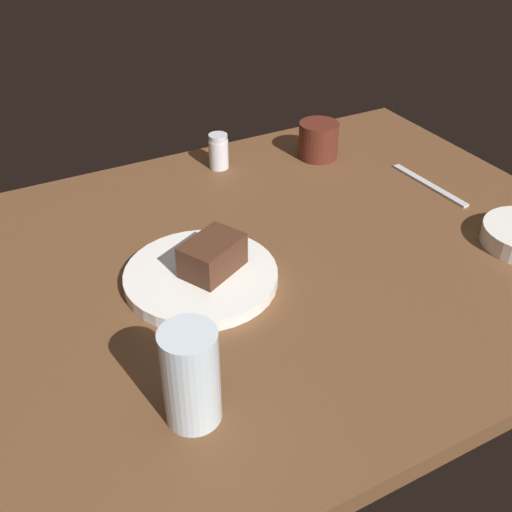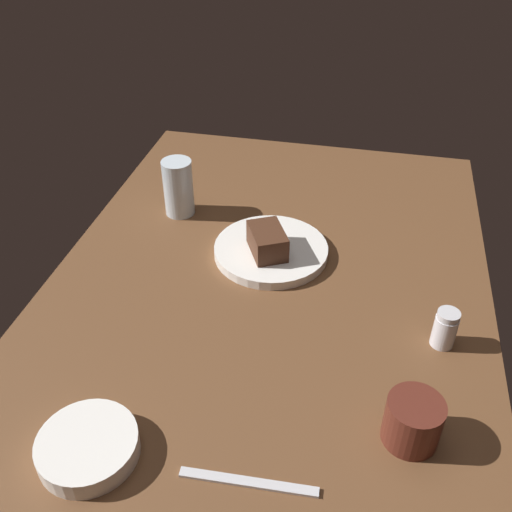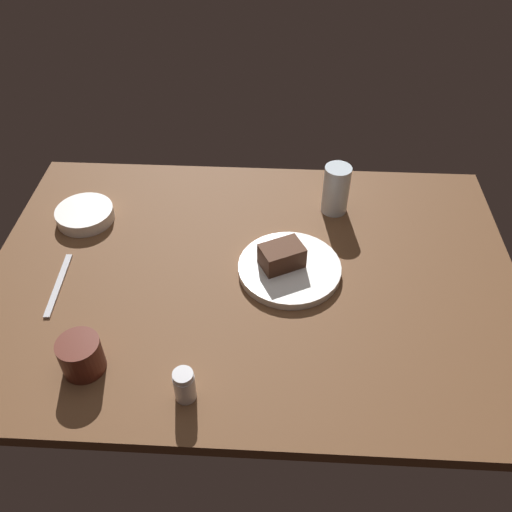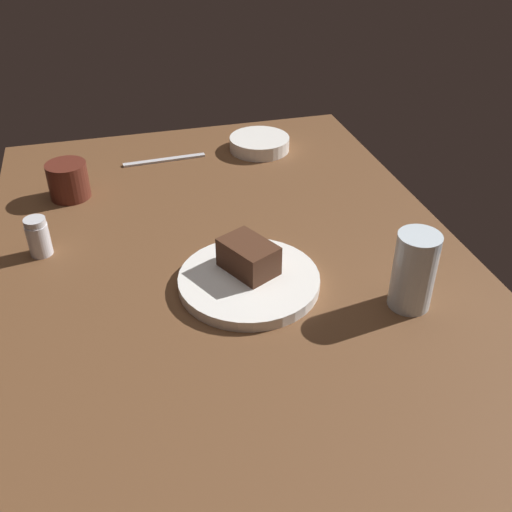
{
  "view_description": "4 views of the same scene",
  "coord_description": "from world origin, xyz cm",
  "px_view_note": "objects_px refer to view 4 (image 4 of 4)",
  "views": [
    {
      "loc": [
        35.75,
        69.79,
        59.47
      ],
      "look_at": [
        0.82,
        4.4,
        7.23
      ],
      "focal_mm": 42.68,
      "sensor_mm": 36.0,
      "label": 1
    },
    {
      "loc": [
        -84.46,
        -16.06,
        74.16
      ],
      "look_at": [
        2.43,
        2.96,
        6.7
      ],
      "focal_mm": 40.4,
      "sensor_mm": 36.0,
      "label": 2
    },
    {
      "loc": [
        5.55,
        -85.48,
        90.16
      ],
      "look_at": [
        0.93,
        1.38,
        7.33
      ],
      "focal_mm": 37.89,
      "sensor_mm": 36.0,
      "label": 3
    },
    {
      "loc": [
        84.1,
        -17.95,
        62.49
      ],
      "look_at": [
        7.25,
        2.7,
        7.8
      ],
      "focal_mm": 41.62,
      "sensor_mm": 36.0,
      "label": 4
    }
  ],
  "objects_px": {
    "dessert_plate": "(249,281)",
    "butter_knife": "(165,160)",
    "chocolate_cake_slice": "(248,257)",
    "salt_shaker": "(38,237)",
    "water_glass": "(414,271)",
    "side_bowl": "(259,143)",
    "coffee_cup": "(68,180)"
  },
  "relations": [
    {
      "from": "chocolate_cake_slice",
      "to": "side_bowl",
      "type": "distance_m",
      "value": 0.52
    },
    {
      "from": "side_bowl",
      "to": "coffee_cup",
      "type": "xyz_separation_m",
      "value": [
        0.12,
        -0.44,
        0.02
      ]
    },
    {
      "from": "water_glass",
      "to": "side_bowl",
      "type": "xyz_separation_m",
      "value": [
        -0.63,
        -0.07,
        -0.05
      ]
    },
    {
      "from": "dessert_plate",
      "to": "butter_knife",
      "type": "xyz_separation_m",
      "value": [
        -0.51,
        -0.07,
        -0.01
      ]
    },
    {
      "from": "side_bowl",
      "to": "butter_knife",
      "type": "xyz_separation_m",
      "value": [
        0.0,
        -0.23,
        -0.01
      ]
    },
    {
      "from": "water_glass",
      "to": "side_bowl",
      "type": "relative_size",
      "value": 0.91
    },
    {
      "from": "dessert_plate",
      "to": "salt_shaker",
      "type": "height_order",
      "value": "salt_shaker"
    },
    {
      "from": "dessert_plate",
      "to": "butter_knife",
      "type": "bearing_deg",
      "value": -172.2
    },
    {
      "from": "dessert_plate",
      "to": "chocolate_cake_slice",
      "type": "xyz_separation_m",
      "value": [
        -0.02,
        0.0,
        0.04
      ]
    },
    {
      "from": "side_bowl",
      "to": "salt_shaker",
      "type": "bearing_deg",
      "value": -56.39
    },
    {
      "from": "chocolate_cake_slice",
      "to": "side_bowl",
      "type": "height_order",
      "value": "chocolate_cake_slice"
    },
    {
      "from": "chocolate_cake_slice",
      "to": "water_glass",
      "type": "height_order",
      "value": "water_glass"
    },
    {
      "from": "side_bowl",
      "to": "butter_knife",
      "type": "distance_m",
      "value": 0.23
    },
    {
      "from": "coffee_cup",
      "to": "side_bowl",
      "type": "bearing_deg",
      "value": 105.71
    },
    {
      "from": "salt_shaker",
      "to": "water_glass",
      "type": "relative_size",
      "value": 0.55
    },
    {
      "from": "dessert_plate",
      "to": "water_glass",
      "type": "distance_m",
      "value": 0.26
    },
    {
      "from": "chocolate_cake_slice",
      "to": "salt_shaker",
      "type": "height_order",
      "value": "same"
    },
    {
      "from": "dessert_plate",
      "to": "coffee_cup",
      "type": "relative_size",
      "value": 2.85
    },
    {
      "from": "dessert_plate",
      "to": "butter_knife",
      "type": "height_order",
      "value": "dessert_plate"
    },
    {
      "from": "water_glass",
      "to": "dessert_plate",
      "type": "bearing_deg",
      "value": -115.76
    },
    {
      "from": "chocolate_cake_slice",
      "to": "water_glass",
      "type": "bearing_deg",
      "value": 60.14
    },
    {
      "from": "dessert_plate",
      "to": "side_bowl",
      "type": "relative_size",
      "value": 1.64
    },
    {
      "from": "chocolate_cake_slice",
      "to": "side_bowl",
      "type": "relative_size",
      "value": 0.65
    },
    {
      "from": "coffee_cup",
      "to": "salt_shaker",
      "type": "bearing_deg",
      "value": -14.53
    },
    {
      "from": "side_bowl",
      "to": "coffee_cup",
      "type": "relative_size",
      "value": 1.74
    },
    {
      "from": "salt_shaker",
      "to": "butter_knife",
      "type": "xyz_separation_m",
      "value": [
        -0.32,
        0.26,
        -0.03
      ]
    },
    {
      "from": "side_bowl",
      "to": "butter_knife",
      "type": "bearing_deg",
      "value": -89.14
    },
    {
      "from": "side_bowl",
      "to": "dessert_plate",
      "type": "bearing_deg",
      "value": -17.16
    },
    {
      "from": "dessert_plate",
      "to": "salt_shaker",
      "type": "bearing_deg",
      "value": -119.33
    },
    {
      "from": "chocolate_cake_slice",
      "to": "water_glass",
      "type": "distance_m",
      "value": 0.26
    },
    {
      "from": "dessert_plate",
      "to": "water_glass",
      "type": "relative_size",
      "value": 1.81
    },
    {
      "from": "dessert_plate",
      "to": "coffee_cup",
      "type": "xyz_separation_m",
      "value": [
        -0.39,
        -0.28,
        0.03
      ]
    }
  ]
}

